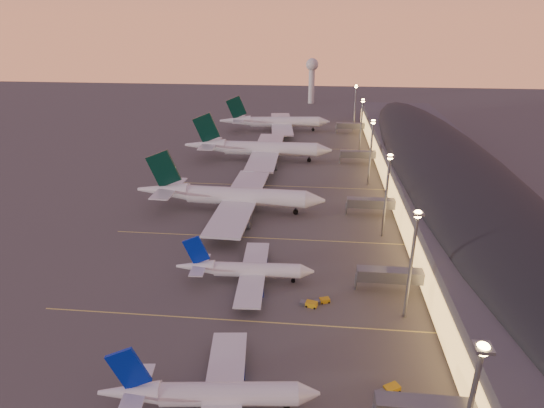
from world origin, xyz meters
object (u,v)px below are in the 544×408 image
Objects in this scene: airliner_narrow_north at (245,270)px; airliner_wide_near at (230,196)px; baggage_tug_d at (323,301)px; radar_tower at (312,73)px; airliner_narrow_south at (210,394)px; baggage_tug_b at (389,390)px; baggage_tug_c at (309,304)px; airliner_wide_mid at (258,149)px; airliner_wide_far at (275,122)px.

airliner_wide_near is (-11.92, 43.33, 2.13)m from airliner_narrow_north.
baggage_tug_d is at bearing -56.31° from airliner_wide_near.
airliner_narrow_north is 20.92m from baggage_tug_d.
baggage_tug_d is at bearing -88.20° from radar_tower.
airliner_narrow_south is 8.44× the size of baggage_tug_b.
airliner_narrow_north is 45.89m from baggage_tug_b.
radar_tower is 7.68× the size of baggage_tug_c.
airliner_narrow_north is 249.88m from radar_tower.
baggage_tug_d is (31.29, -50.74, -4.85)m from airliner_wide_near.
airliner_wide_mid is (-9.82, 101.55, 2.35)m from airliner_narrow_north.
airliner_narrow_north is 44.99m from airliner_wide_near.
airliner_narrow_south is 40.61m from airliner_narrow_north.
radar_tower is (23.25, 205.60, 16.54)m from airliner_wide_near.
airliner_wide_mid is at bearing 89.97° from airliner_wide_near.
airliner_wide_far is 14.87× the size of baggage_tug_c.
baggage_tug_b is (38.36, -192.22, -4.61)m from airliner_wide_far.
airliner_wide_mid is 113.78m from baggage_tug_c.
airliner_wide_far reaches higher than baggage_tug_c.
airliner_narrow_south is at bearing 161.03° from baggage_tug_b.
airliner_wide_mid reaches higher than airliner_narrow_north.
airliner_wide_mid is 1.07× the size of airliner_wide_far.
airliner_narrow_north is 8.19× the size of baggage_tug_c.
airliner_wide_near reaches higher than airliner_narrow_south.
radar_tower is 8.69× the size of baggage_tug_d.
airliner_narrow_north is 0.52× the size of airliner_wide_mid.
airliner_narrow_south is 9.96× the size of baggage_tug_d.
airliner_wide_mid is 15.22× the size of baggage_tug_b.
airliner_wide_mid is at bearing -98.17° from radar_tower.
baggage_tug_c is at bearing -59.69° from airliner_wide_near.
airliner_wide_far is 14.26× the size of baggage_tug_b.
baggage_tug_b is at bearing -44.10° from baggage_tug_c.
radar_tower is (11.33, 248.92, 18.67)m from airliner_narrow_north.
baggage_tug_c is (26.09, -110.63, -5.01)m from airliner_wide_mid.
airliner_wide_near is at bearing 92.19° from airliner_narrow_south.
airliner_wide_near is 88.33m from baggage_tug_b.
airliner_narrow_north reaches higher than baggage_tug_d.
airliner_wide_far is at bearing 79.78° from baggage_tug_d.
airliner_narrow_south is 35.43m from baggage_tug_c.
airliner_narrow_south reaches higher than airliner_narrow_north.
baggage_tug_c is at bearing -88.18° from airliner_wide_far.
airliner_wide_far is 196.06m from baggage_tug_b.
airliner_wide_mid is 57.03m from airliner_wide_far.
airliner_narrow_north is 0.54× the size of airliner_wide_near.
radar_tower is (10.96, 289.53, 18.44)m from airliner_narrow_south.
airliner_narrow_south is 0.59× the size of airliner_wide_far.
baggage_tug_c is at bearing 57.09° from airliner_narrow_south.
airliner_narrow_south is 8.80× the size of baggage_tug_c.
radar_tower is 257.35m from baggage_tug_d.
airliner_wide_near is at bearing -98.48° from airliner_wide_far.
airliner_wide_near is 59.81m from baggage_tug_d.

